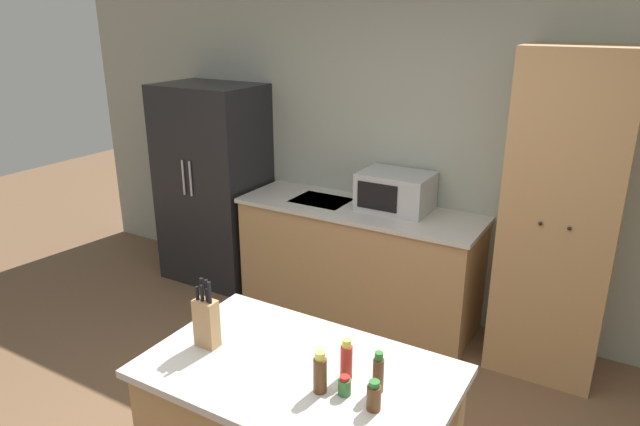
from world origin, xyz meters
TOP-DOWN VIEW (x-y plane):
  - wall_back at (0.00, 2.33)m, footprint 7.20×0.06m
  - refrigerator at (-1.95, 1.98)m, footprint 0.89×0.65m
  - back_counter at (-0.50, 2.00)m, footprint 1.93×0.65m
  - pantry_cabinet at (0.94, 2.02)m, footprint 0.69×0.58m
  - microwave at (-0.24, 2.09)m, footprint 0.53×0.39m
  - knife_block at (-0.21, -0.09)m, footprint 0.10×0.07m
  - spice_bottle_tall_dark at (0.44, 0.01)m, footprint 0.05×0.05m
  - spice_bottle_short_red at (0.59, -0.01)m, footprint 0.04×0.04m
  - spice_bottle_amber_oil at (0.39, -0.12)m, footprint 0.05×0.05m
  - spice_bottle_green_herb at (0.62, -0.11)m, footprint 0.06×0.06m
  - spice_bottle_pale_salt at (0.48, -0.09)m, footprint 0.05×0.05m
  - fire_extinguisher at (-2.52, 1.97)m, footprint 0.11×0.11m

SIDE VIEW (x-z plane):
  - fire_extinguisher at x=-2.52m, z-range -0.02..0.36m
  - back_counter at x=-0.50m, z-range 0.00..0.92m
  - refrigerator at x=-1.95m, z-range 0.00..1.77m
  - spice_bottle_pale_salt at x=0.48m, z-range 0.92..1.01m
  - spice_bottle_green_herb at x=0.62m, z-range 0.92..1.05m
  - spice_bottle_short_red at x=0.59m, z-range 0.92..1.10m
  - spice_bottle_amber_oil at x=0.39m, z-range 0.92..1.10m
  - spice_bottle_tall_dark at x=0.44m, z-range 0.92..1.10m
  - knife_block at x=-0.21m, z-range 0.89..1.21m
  - microwave at x=-0.24m, z-range 0.92..1.21m
  - pantry_cabinet at x=0.94m, z-range 0.00..2.16m
  - wall_back at x=0.00m, z-range 0.00..2.60m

